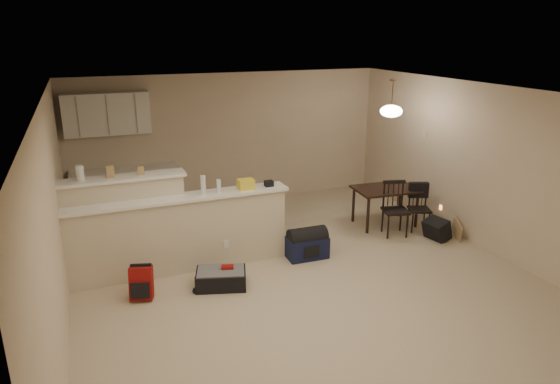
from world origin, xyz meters
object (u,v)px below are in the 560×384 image
dining_chair_far (419,208)px  suitcase (221,279)px  dining_table (386,192)px  red_backpack (141,283)px  dining_chair_near (396,209)px  black_daypack (437,230)px  navy_duffel (307,247)px  pendant_lamp (391,111)px

dining_chair_far → suitcase: 3.70m
dining_table → red_backpack: 4.39m
dining_chair_far → red_backpack: bearing=-152.6°
suitcase → red_backpack: bearing=-167.3°
dining_table → dining_chair_near: dining_chair_near is taller
dining_chair_near → dining_chair_far: size_ratio=1.14×
dining_chair_near → black_daypack: bearing=-23.0°
navy_duffel → dining_chair_near: bearing=10.4°
dining_table → black_daypack: dining_table is taller
dining_chair_near → navy_duffel: bearing=-156.6°
dining_table → pendant_lamp: 1.41m
dining_chair_near → red_backpack: bearing=-157.5°
black_daypack → navy_duffel: bearing=75.4°
dining_chair_near → suitcase: (-3.13, -0.64, -0.34)m
suitcase → red_backpack: size_ratio=1.55×
dining_chair_far → navy_duffel: bearing=-152.5°
pendant_lamp → navy_duffel: (-1.81, -0.73, -1.83)m
dining_chair_far → red_backpack: size_ratio=1.87×
dining_chair_far → black_daypack: dining_chair_far is taller
pendant_lamp → navy_duffel: bearing=-158.1°
red_backpack → dining_table: bearing=30.3°
dining_table → red_backpack: bearing=-161.5°
dining_table → pendant_lamp: (0.00, -0.00, 1.41)m
pendant_lamp → dining_table: bearing=90.0°
navy_duffel → pendant_lamp: bearing=23.6°
pendant_lamp → red_backpack: pendant_lamp is taller
dining_table → navy_duffel: size_ratio=1.87×
dining_chair_near → red_backpack: 4.19m
pendant_lamp → black_daypack: 2.07m
dining_table → red_backpack: size_ratio=2.66×
dining_table → dining_chair_far: bearing=-44.2°
pendant_lamp → navy_duffel: 2.67m
dining_chair_far → black_daypack: (0.04, -0.43, -0.23)m
pendant_lamp → dining_chair_near: size_ratio=0.69×
suitcase → red_backpack: 1.02m
dining_chair_near → black_daypack: size_ratio=2.40×
dining_table → pendant_lamp: bearing=-85.2°
pendant_lamp → suitcase: 3.91m
black_daypack → pendant_lamp: bearing=15.2°
pendant_lamp → navy_duffel: size_ratio=1.04×
red_backpack → black_daypack: size_ratio=1.13×
navy_duffel → dining_table: bearing=23.6°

